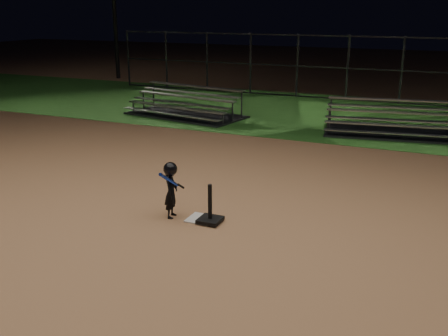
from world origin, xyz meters
TOP-DOWN VIEW (x-y plane):
  - ground at (0.00, 0.00)m, footprint 80.00×80.00m
  - grass_strip at (0.00, 10.00)m, footprint 60.00×8.00m
  - home_plate at (0.00, 0.00)m, footprint 0.45×0.45m
  - batting_tee at (0.20, -0.06)m, footprint 0.38×0.38m
  - child_batter at (-0.52, -0.10)m, footprint 0.37×0.59m
  - bleacher_left at (-4.36, 7.75)m, footprint 4.20×2.59m
  - bleacher_right at (2.35, 7.82)m, footprint 4.04×2.39m
  - backstop_fence at (0.00, 13.00)m, footprint 20.08×0.08m

SIDE VIEW (x-z plane):
  - ground at x=0.00m, z-range 0.00..0.00m
  - grass_strip at x=0.00m, z-range 0.00..0.01m
  - home_plate at x=0.00m, z-range 0.00..0.02m
  - batting_tee at x=0.20m, z-range -0.19..0.47m
  - bleacher_right at x=2.35m, z-range -0.27..0.66m
  - bleacher_left at x=-4.36m, z-range -0.28..0.68m
  - child_batter at x=-0.52m, z-range 0.03..1.03m
  - backstop_fence at x=0.00m, z-range 0.00..2.50m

